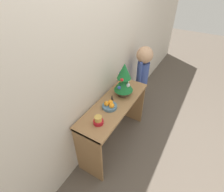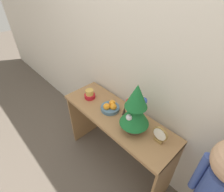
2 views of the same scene
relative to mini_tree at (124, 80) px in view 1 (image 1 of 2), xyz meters
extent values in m
plane|color=brown|center=(-0.21, -0.19, -0.96)|extent=(12.00, 12.00, 0.00)
cube|color=beige|center=(-0.21, 0.26, 0.29)|extent=(7.00, 0.05, 2.50)
cube|color=olive|center=(-0.21, 0.01, -0.24)|extent=(1.18, 0.40, 0.03)
cube|color=olive|center=(-0.79, 0.01, -0.59)|extent=(0.02, 0.37, 0.74)
cube|color=olive|center=(0.37, 0.01, -0.59)|extent=(0.02, 0.37, 0.74)
cylinder|color=#4C3828|center=(0.00, 0.00, -0.20)|extent=(0.15, 0.15, 0.05)
cylinder|color=brown|center=(0.00, 0.00, -0.15)|extent=(0.02, 0.02, 0.04)
cone|color=#19662D|center=(0.00, 0.00, -0.05)|extent=(0.24, 0.24, 0.20)
cone|color=#19662D|center=(0.00, 0.00, 0.13)|extent=(0.17, 0.17, 0.20)
sphere|color=red|center=(0.01, -0.04, 0.06)|extent=(0.05, 0.05, 0.05)
sphere|color=#2D4CA8|center=(0.03, 0.05, 0.07)|extent=(0.05, 0.05, 0.05)
sphere|color=gold|center=(-0.05, 0.02, 0.01)|extent=(0.04, 0.04, 0.04)
sphere|color=red|center=(-0.06, -0.01, 0.04)|extent=(0.05, 0.05, 0.05)
sphere|color=silver|center=(0.00, -0.06, -0.05)|extent=(0.05, 0.05, 0.05)
sphere|color=#2D4CA8|center=(-0.08, 0.02, -0.07)|extent=(0.04, 0.04, 0.04)
cylinder|color=#476B84|center=(-0.31, 0.02, -0.21)|extent=(0.18, 0.18, 0.04)
sphere|color=orange|center=(-0.27, 0.03, -0.17)|extent=(0.06, 0.06, 0.06)
sphere|color=orange|center=(-0.32, 0.06, -0.17)|extent=(0.06, 0.06, 0.06)
sphere|color=orange|center=(-0.32, -0.01, -0.17)|extent=(0.06, 0.06, 0.06)
cylinder|color=#AD1923|center=(-0.59, -0.01, -0.20)|extent=(0.11, 0.11, 0.04)
cylinder|color=gold|center=(-0.59, -0.01, -0.15)|extent=(0.08, 0.08, 0.05)
cube|color=olive|center=(0.22, 0.05, -0.21)|extent=(0.07, 0.04, 0.02)
cylinder|color=olive|center=(0.22, 0.05, -0.14)|extent=(0.13, 0.02, 0.13)
cylinder|color=white|center=(0.22, 0.04, -0.14)|extent=(0.11, 0.00, 0.11)
cone|color=#382D23|center=(-0.17, 0.07, -0.18)|extent=(0.04, 0.04, 0.09)
cylinder|color=#38384C|center=(0.64, 0.01, -0.73)|extent=(0.07, 0.07, 0.47)
cylinder|color=#38384C|center=(0.72, 0.01, -0.73)|extent=(0.07, 0.07, 0.47)
cylinder|color=#384C93|center=(0.68, 0.01, -0.28)|extent=(0.19, 0.19, 0.43)
sphere|color=tan|center=(0.68, 0.01, 0.06)|extent=(0.25, 0.25, 0.25)
cylinder|color=#384C93|center=(0.56, 0.01, -0.19)|extent=(0.05, 0.05, 0.36)
cylinder|color=#384C93|center=(0.80, 0.01, -0.19)|extent=(0.05, 0.05, 0.36)
camera|label=1|loc=(-1.64, -0.79, 1.15)|focal=28.00mm
camera|label=2|loc=(0.60, -0.81, 0.89)|focal=28.00mm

